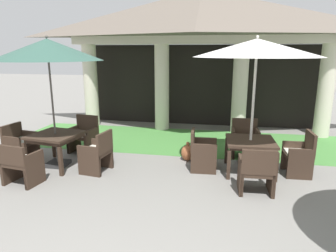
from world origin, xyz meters
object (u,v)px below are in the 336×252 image
patio_umbrella_near_foreground (48,51)px  patio_chair_near_foreground_south (21,164)px  patio_chair_mid_left_north (245,139)px  patio_chair_mid_left_east (299,155)px  patio_chair_near_foreground_north (84,136)px  patio_umbrella_mid_left (257,49)px  patio_chair_mid_left_south (256,172)px  patio_chair_near_foreground_east (97,153)px  patio_chair_mid_left_west (202,151)px  patio_chair_near_foreground_west (20,143)px  patio_table_near_foreground (56,138)px  terracotta_urn (188,152)px  patio_table_mid_left (250,144)px

patio_umbrella_near_foreground → patio_chair_near_foreground_south: patio_umbrella_near_foreground is taller
patio_chair_mid_left_north → patio_chair_mid_left_east: size_ratio=0.98×
patio_chair_mid_left_east → patio_chair_near_foreground_north: bearing=80.9°
patio_chair_near_foreground_south → patio_chair_mid_left_east: 5.52m
patio_umbrella_mid_left → patio_chair_mid_left_south: 2.35m
patio_chair_near_foreground_east → patio_chair_near_foreground_south: bearing=134.9°
patio_chair_near_foreground_south → patio_chair_mid_left_south: (4.37, 0.47, -0.01)m
patio_umbrella_near_foreground → patio_chair_mid_left_west: 3.83m
patio_chair_near_foreground_north → patio_umbrella_mid_left: patio_umbrella_mid_left is taller
patio_chair_mid_left_west → patio_umbrella_near_foreground: bearing=-86.1°
patio_chair_near_foreground_south → patio_chair_near_foreground_west: bearing=135.1°
patio_umbrella_near_foreground → patio_chair_near_foreground_west: 2.33m
patio_table_near_foreground → patio_chair_near_foreground_east: size_ratio=1.26×
patio_chair_near_foreground_west → patio_chair_mid_left_north: 5.30m
patio_table_near_foreground → patio_chair_near_foreground_north: patio_chair_near_foreground_north is taller
patio_umbrella_near_foreground → patio_chair_mid_left_south: (4.23, -0.55, -2.10)m
patio_chair_near_foreground_north → patio_umbrella_mid_left: (4.03, -0.59, 2.11)m
patio_chair_near_foreground_west → terracotta_urn: bearing=109.2°
terracotta_urn → patio_chair_mid_left_east: bearing=-9.7°
patio_chair_near_foreground_west → patio_table_mid_left: 5.21m
patio_chair_near_foreground_north → patio_chair_near_foreground_east: (0.88, -1.17, -0.01)m
patio_chair_near_foreground_east → patio_chair_mid_left_west: patio_chair_near_foreground_east is taller
patio_umbrella_near_foreground → patio_chair_near_foreground_south: bearing=-98.1°
patio_umbrella_mid_left → patio_chair_mid_left_west: bearing=-177.0°
patio_chair_near_foreground_east → patio_chair_mid_left_east: 4.19m
patio_chair_mid_left_north → patio_chair_mid_left_east: bearing=135.1°
patio_chair_near_foreground_south → patio_table_near_foreground: bearing=90.0°
patio_chair_near_foreground_west → patio_chair_mid_left_west: (4.21, 0.24, -0.01)m
patio_table_mid_left → patio_chair_mid_left_north: bearing=93.0°
patio_chair_mid_left_west → patio_chair_near_foreground_south: bearing=-70.2°
patio_table_mid_left → patio_chair_near_foreground_north: bearing=171.7°
patio_chair_near_foreground_west → patio_table_mid_left: patio_chair_near_foreground_west is taller
patio_chair_mid_left_east → patio_chair_near_foreground_east: bearing=95.7°
patio_table_mid_left → patio_chair_mid_left_west: (-0.99, -0.05, -0.21)m
patio_umbrella_mid_left → patio_chair_mid_left_south: (0.05, -0.99, -2.13)m
patio_table_mid_left → patio_chair_mid_left_south: bearing=-87.0°
patio_chair_near_foreground_west → patio_chair_mid_left_east: 6.20m
patio_umbrella_near_foreground → patio_table_mid_left: size_ratio=2.73×
patio_chair_near_foreground_south → patio_chair_near_foreground_east: bearing=44.9°
patio_chair_near_foreground_south → terracotta_urn: (2.96, 1.91, -0.22)m
patio_chair_mid_left_east → patio_chair_mid_left_south: bearing=135.0°
patio_chair_near_foreground_north → patio_chair_near_foreground_west: (-1.17, -0.88, -0.01)m
patio_table_near_foreground → patio_chair_near_foreground_south: size_ratio=1.35×
patio_table_near_foreground → patio_chair_mid_left_north: patio_chair_mid_left_north is taller
patio_table_near_foreground → patio_chair_mid_left_south: bearing=-7.4°
patio_table_near_foreground → patio_umbrella_near_foreground: size_ratio=0.39×
patio_chair_near_foreground_south → patio_chair_mid_left_north: (4.27, 2.45, 0.02)m
patio_umbrella_near_foreground → patio_chair_mid_left_east: bearing=5.4°
patio_chair_near_foreground_south → patio_chair_near_foreground_north: bearing=90.0°
patio_umbrella_mid_left → patio_chair_mid_left_north: size_ratio=3.10×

